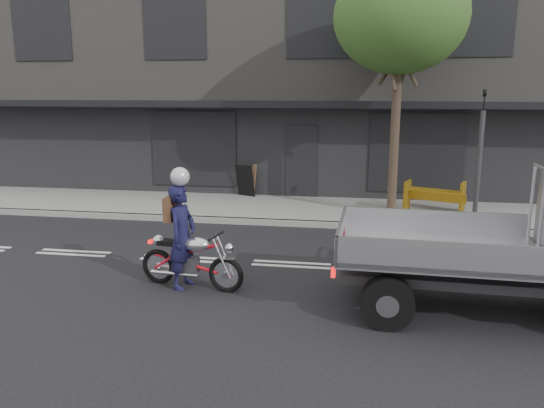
{
  "coord_description": "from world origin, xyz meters",
  "views": [
    {
      "loc": [
        1.29,
        -10.22,
        3.52
      ],
      "look_at": [
        -0.48,
        0.5,
        1.14
      ],
      "focal_mm": 35.0,
      "sensor_mm": 36.0,
      "label": 1
    }
  ],
  "objects_px": {
    "street_tree": "(401,17)",
    "motorcycle": "(191,259)",
    "sandwich_board": "(245,181)",
    "rider": "(182,237)",
    "construction_barrier": "(436,198)",
    "traffic_light_pole": "(479,166)"
  },
  "relations": [
    {
      "from": "construction_barrier",
      "to": "sandwich_board",
      "type": "bearing_deg",
      "value": 165.28
    },
    {
      "from": "traffic_light_pole",
      "to": "sandwich_board",
      "type": "relative_size",
      "value": 3.51
    },
    {
      "from": "sandwich_board",
      "to": "motorcycle",
      "type": "bearing_deg",
      "value": -61.14
    },
    {
      "from": "motorcycle",
      "to": "rider",
      "type": "height_order",
      "value": "rider"
    },
    {
      "from": "traffic_light_pole",
      "to": "sandwich_board",
      "type": "xyz_separation_m",
      "value": [
        -6.46,
        2.65,
        -1.0
      ]
    },
    {
      "from": "motorcycle",
      "to": "sandwich_board",
      "type": "bearing_deg",
      "value": 104.76
    },
    {
      "from": "traffic_light_pole",
      "to": "motorcycle",
      "type": "distance_m",
      "value": 7.67
    },
    {
      "from": "motorcycle",
      "to": "construction_barrier",
      "type": "height_order",
      "value": "construction_barrier"
    },
    {
      "from": "rider",
      "to": "construction_barrier",
      "type": "height_order",
      "value": "rider"
    },
    {
      "from": "rider",
      "to": "sandwich_board",
      "type": "distance_m",
      "value": 7.54
    },
    {
      "from": "rider",
      "to": "sandwich_board",
      "type": "bearing_deg",
      "value": 13.62
    },
    {
      "from": "street_tree",
      "to": "sandwich_board",
      "type": "xyz_separation_m",
      "value": [
        -4.46,
        1.8,
        -4.63
      ]
    },
    {
      "from": "street_tree",
      "to": "sandwich_board",
      "type": "bearing_deg",
      "value": 158.02
    },
    {
      "from": "traffic_light_pole",
      "to": "sandwich_board",
      "type": "bearing_deg",
      "value": 157.69
    },
    {
      "from": "street_tree",
      "to": "motorcycle",
      "type": "bearing_deg",
      "value": -123.73
    },
    {
      "from": "street_tree",
      "to": "rider",
      "type": "height_order",
      "value": "street_tree"
    },
    {
      "from": "rider",
      "to": "sandwich_board",
      "type": "xyz_separation_m",
      "value": [
        -0.49,
        7.52,
        -0.29
      ]
    },
    {
      "from": "street_tree",
      "to": "motorcycle",
      "type": "distance_m",
      "value": 8.35
    },
    {
      "from": "rider",
      "to": "sandwich_board",
      "type": "relative_size",
      "value": 1.88
    },
    {
      "from": "traffic_light_pole",
      "to": "motorcycle",
      "type": "height_order",
      "value": "traffic_light_pole"
    },
    {
      "from": "motorcycle",
      "to": "sandwich_board",
      "type": "height_order",
      "value": "sandwich_board"
    },
    {
      "from": "street_tree",
      "to": "traffic_light_pole",
      "type": "relative_size",
      "value": 1.93
    }
  ]
}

